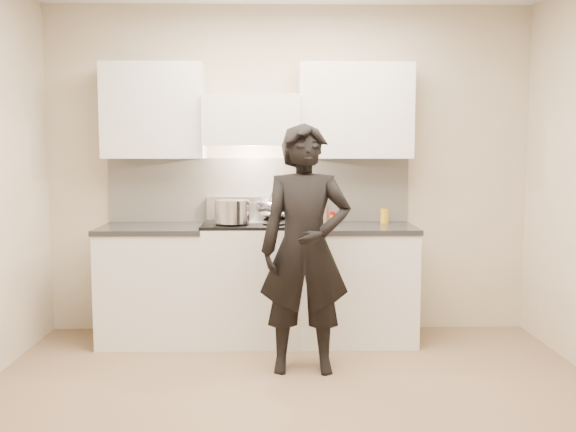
{
  "coord_description": "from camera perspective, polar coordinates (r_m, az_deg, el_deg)",
  "views": [
    {
      "loc": [
        -0.11,
        -3.61,
        1.51
      ],
      "look_at": [
        -0.02,
        1.05,
        1.04
      ],
      "focal_mm": 40.0,
      "sensor_mm": 36.0,
      "label": 1
    }
  ],
  "objects": [
    {
      "name": "stock_pot",
      "position": [
        4.93,
        -5.0,
        0.4
      ],
      "size": [
        0.37,
        0.28,
        0.18
      ],
      "color": "#AEADB7",
      "rests_on": "stove"
    },
    {
      "name": "counter_left",
      "position": [
        5.24,
        -11.82,
        -5.86
      ],
      "size": [
        0.82,
        0.67,
        0.92
      ],
      "color": "silver",
      "rests_on": "ground"
    },
    {
      "name": "person",
      "position": [
        4.35,
        1.54,
        -2.96
      ],
      "size": [
        0.62,
        0.41,
        1.69
      ],
      "primitive_type": "imported",
      "rotation": [
        0.0,
        0.0,
        -0.0
      ],
      "color": "black",
      "rests_on": "ground"
    },
    {
      "name": "counter_right",
      "position": [
        5.19,
        6.03,
        -5.89
      ],
      "size": [
        0.92,
        0.67,
        0.92
      ],
      "color": "silver",
      "rests_on": "ground"
    },
    {
      "name": "wok",
      "position": [
        5.2,
        -1.0,
        0.79
      ],
      "size": [
        0.36,
        0.44,
        0.29
      ],
      "color": "#AEADB7",
      "rests_on": "stove"
    },
    {
      "name": "room_shell",
      "position": [
        3.99,
        -0.36,
        7.07
      ],
      "size": [
        4.04,
        3.54,
        2.7
      ],
      "color": "beige",
      "rests_on": "ground"
    },
    {
      "name": "spice_jar",
      "position": [
        5.26,
        3.96,
        -0.12
      ],
      "size": [
        0.04,
        0.04,
        0.09
      ],
      "color": "orange",
      "rests_on": "counter_right"
    },
    {
      "name": "stove",
      "position": [
        5.15,
        -3.21,
        -5.79
      ],
      "size": [
        0.76,
        0.65,
        0.96
      ],
      "color": "silver",
      "rests_on": "ground"
    },
    {
      "name": "oil_glass",
      "position": [
        5.3,
        8.58,
        0.01
      ],
      "size": [
        0.07,
        0.07,
        0.12
      ],
      "color": "gold",
      "rests_on": "counter_right"
    },
    {
      "name": "utensil_crock",
      "position": [
        5.29,
        3.03,
        0.32
      ],
      "size": [
        0.1,
        0.1,
        0.27
      ],
      "color": "#B5B4BD",
      "rests_on": "counter_right"
    },
    {
      "name": "ground_plane",
      "position": [
        3.92,
        0.61,
        -16.85
      ],
      "size": [
        4.0,
        4.0,
        0.0
      ],
      "primitive_type": "plane",
      "color": "#7E6148"
    }
  ]
}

